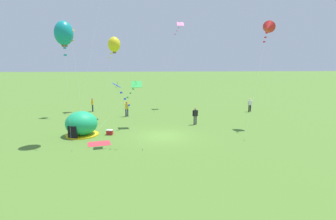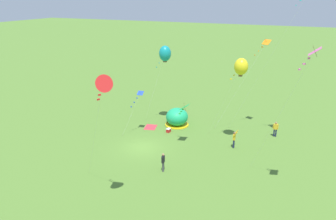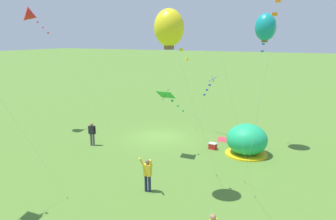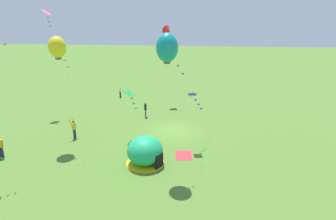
{
  "view_description": "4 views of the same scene",
  "coord_description": "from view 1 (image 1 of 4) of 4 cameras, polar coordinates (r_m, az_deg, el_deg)",
  "views": [
    {
      "loc": [
        -1.34,
        -21.6,
        6.27
      ],
      "look_at": [
        0.44,
        0.83,
        2.12
      ],
      "focal_mm": 28.0,
      "sensor_mm": 36.0,
      "label": 1
    },
    {
      "loc": [
        26.5,
        14.72,
        14.74
      ],
      "look_at": [
        -0.7,
        2.53,
        4.19
      ],
      "focal_mm": 35.0,
      "sensor_mm": 36.0,
      "label": 2
    },
    {
      "loc": [
        -11.45,
        21.9,
        7.76
      ],
      "look_at": [
        -0.81,
        0.09,
        2.29
      ],
      "focal_mm": 35.0,
      "sensor_mm": 36.0,
      "label": 3
    },
    {
      "loc": [
        -23.62,
        -4.3,
        9.35
      ],
      "look_at": [
        -0.32,
        0.55,
        2.15
      ],
      "focal_mm": 28.0,
      "sensor_mm": 36.0,
      "label": 4
    }
  ],
  "objects": [
    {
      "name": "cooler_box",
      "position": [
        23.45,
        -12.59,
        -4.74
      ],
      "size": [
        0.58,
        0.44,
        0.44
      ],
      "color": "red",
      "rests_on": "ground"
    },
    {
      "name": "popup_tent",
      "position": [
        23.76,
        -18.32,
        -2.91
      ],
      "size": [
        2.81,
        2.81,
        2.1
      ],
      "color": "#1EAD6B",
      "rests_on": "ground"
    },
    {
      "name": "person_strolling",
      "position": [
        34.74,
        17.4,
        1.19
      ],
      "size": [
        0.59,
        0.27,
        1.72
      ],
      "color": "black",
      "rests_on": "ground"
    },
    {
      "name": "kite_teal",
      "position": [
        21.72,
        -21.75,
        15.26
      ],
      "size": [
        1.42,
        3.13,
        9.27
      ],
      "color": "silver",
      "rests_on": "ground"
    },
    {
      "name": "kite_pink",
      "position": [
        36.73,
        2.48,
        17.69
      ],
      "size": [
        4.24,
        4.3,
        11.61
      ],
      "color": "silver",
      "rests_on": "ground"
    },
    {
      "name": "person_watching_sky",
      "position": [
        34.69,
        -16.12,
        1.25
      ],
      "size": [
        0.27,
        0.59,
        1.72
      ],
      "color": "#1E2347",
      "rests_on": "ground"
    },
    {
      "name": "kite_blue",
      "position": [
        19.59,
        -10.53,
        4.29
      ],
      "size": [
        2.19,
        1.77,
        4.82
      ],
      "color": "silver",
      "rests_on": "ground"
    },
    {
      "name": "kite_yellow",
      "position": [
        30.28,
        -11.65,
        13.79
      ],
      "size": [
        2.1,
        4.06,
        8.98
      ],
      "color": "silver",
      "rests_on": "ground"
    },
    {
      "name": "kite_red",
      "position": [
        26.92,
        20.95,
        16.36
      ],
      "size": [
        4.28,
        5.4,
        10.04
      ],
      "color": "silver",
      "rests_on": "ground"
    },
    {
      "name": "kite_orange",
      "position": [
        32.56,
        -20.39,
        15.63
      ],
      "size": [
        2.44,
        5.16,
        10.29
      ],
      "color": "silver",
      "rests_on": "ground"
    },
    {
      "name": "person_far_back",
      "position": [
        26.5,
        5.94,
        -1.15
      ],
      "size": [
        0.58,
        0.32,
        1.72
      ],
      "color": "#4C4C51",
      "rests_on": "ground"
    },
    {
      "name": "picnic_blanket",
      "position": [
        21.2,
        -14.76,
        -7.08
      ],
      "size": [
        1.96,
        1.66,
        0.01
      ],
      "primitive_type": "cube",
      "rotation": [
        0.0,
        0.0,
        0.24
      ],
      "color": "#CC333D",
      "rests_on": "ground"
    },
    {
      "name": "ground_plane",
      "position": [
        22.54,
        -0.94,
        -5.7
      ],
      "size": [
        300.0,
        300.0,
        0.0
      ],
      "primitive_type": "plane",
      "color": "#517A2D"
    },
    {
      "name": "person_with_toddler",
      "position": [
        30.65,
        -8.98,
        0.43
      ],
      "size": [
        0.68,
        0.5,
        1.89
      ],
      "color": "#1E2347",
      "rests_on": "ground"
    },
    {
      "name": "kite_green",
      "position": [
        25.22,
        -7.13,
        5.21
      ],
      "size": [
        4.27,
        4.33,
        4.53
      ],
      "color": "silver",
      "rests_on": "ground"
    }
  ]
}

